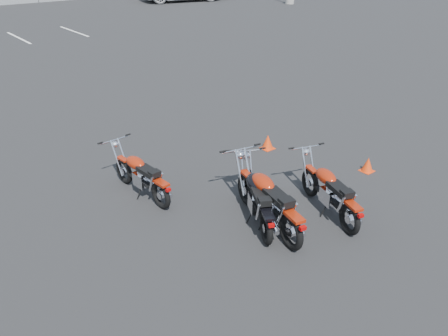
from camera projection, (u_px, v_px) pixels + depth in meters
ground at (236, 214)px, 8.00m from camera, size 120.00×120.00×0.00m
motorcycle_front_red at (142, 176)px, 8.43m from camera, size 0.74×1.90×0.93m
motorcycle_second_black at (257, 199)px, 7.64m from camera, size 1.32×1.90×0.98m
motorcycle_third_red at (330, 192)px, 7.85m from camera, size 1.06×1.94×0.96m
motorcycle_rear_red at (268, 201)px, 7.49m from camera, size 0.97×2.18×1.07m
training_cone_near at (268, 142)px, 10.48m from camera, size 0.29×0.29×0.35m
training_cone_far at (368, 164)px, 9.44m from camera, size 0.27×0.27×0.32m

